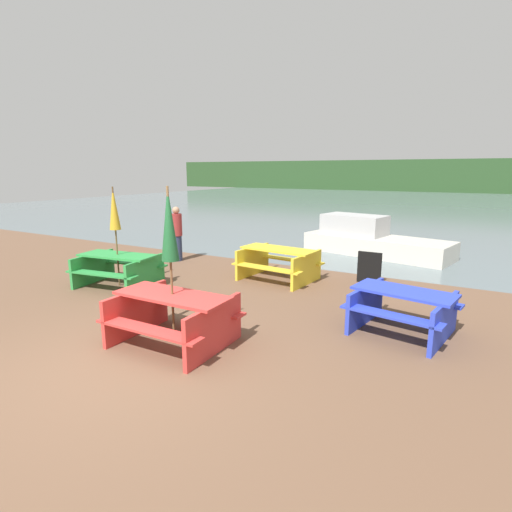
{
  "coord_description": "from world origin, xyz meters",
  "views": [
    {
      "loc": [
        4.13,
        -3.4,
        2.63
      ],
      "look_at": [
        0.05,
        3.82,
        0.85
      ],
      "focal_mm": 28.0,
      "sensor_mm": 36.0,
      "label": 1
    }
  ],
  "objects_px": {
    "boat": "(371,240)",
    "person": "(177,234)",
    "umbrella_darkgreen": "(169,226)",
    "picnic_table_yellow": "(278,261)",
    "umbrella_gold": "(114,210)",
    "picnic_table_green": "(118,267)",
    "picnic_table_red": "(173,314)",
    "picnic_table_blue": "(403,307)",
    "signboard": "(369,268)"
  },
  "relations": [
    {
      "from": "picnic_table_yellow",
      "to": "umbrella_darkgreen",
      "type": "distance_m",
      "value": 4.33
    },
    {
      "from": "signboard",
      "to": "umbrella_darkgreen",
      "type": "bearing_deg",
      "value": -110.04
    },
    {
      "from": "picnic_table_yellow",
      "to": "umbrella_gold",
      "type": "distance_m",
      "value": 3.99
    },
    {
      "from": "umbrella_gold",
      "to": "picnic_table_green",
      "type": "bearing_deg",
      "value": -90.0
    },
    {
      "from": "umbrella_darkgreen",
      "to": "picnic_table_blue",
      "type": "bearing_deg",
      "value": 35.81
    },
    {
      "from": "picnic_table_green",
      "to": "picnic_table_blue",
      "type": "bearing_deg",
      "value": 3.15
    },
    {
      "from": "picnic_table_red",
      "to": "umbrella_darkgreen",
      "type": "bearing_deg",
      "value": 0.0
    },
    {
      "from": "umbrella_darkgreen",
      "to": "signboard",
      "type": "bearing_deg",
      "value": 69.96
    },
    {
      "from": "picnic_table_red",
      "to": "person",
      "type": "relative_size",
      "value": 1.14
    },
    {
      "from": "picnic_table_red",
      "to": "signboard",
      "type": "relative_size",
      "value": 2.43
    },
    {
      "from": "picnic_table_red",
      "to": "umbrella_gold",
      "type": "relative_size",
      "value": 0.8
    },
    {
      "from": "boat",
      "to": "person",
      "type": "bearing_deg",
      "value": -128.39
    },
    {
      "from": "umbrella_gold",
      "to": "umbrella_darkgreen",
      "type": "xyz_separation_m",
      "value": [
        3.23,
        -1.82,
        0.07
      ]
    },
    {
      "from": "picnic_table_blue",
      "to": "picnic_table_yellow",
      "type": "distance_m",
      "value": 3.77
    },
    {
      "from": "picnic_table_yellow",
      "to": "person",
      "type": "bearing_deg",
      "value": 173.06
    },
    {
      "from": "picnic_table_blue",
      "to": "signboard",
      "type": "height_order",
      "value": "signboard"
    },
    {
      "from": "umbrella_gold",
      "to": "signboard",
      "type": "xyz_separation_m",
      "value": [
        5.02,
        3.07,
        -1.39
      ]
    },
    {
      "from": "boat",
      "to": "umbrella_darkgreen",
      "type": "bearing_deg",
      "value": -84.06
    },
    {
      "from": "picnic_table_green",
      "to": "picnic_table_blue",
      "type": "xyz_separation_m",
      "value": [
        6.24,
        0.34,
        -0.01
      ]
    },
    {
      "from": "umbrella_darkgreen",
      "to": "person",
      "type": "relative_size",
      "value": 1.5
    },
    {
      "from": "picnic_table_red",
      "to": "boat",
      "type": "relative_size",
      "value": 0.38
    },
    {
      "from": "picnic_table_blue",
      "to": "boat",
      "type": "height_order",
      "value": "boat"
    },
    {
      "from": "picnic_table_red",
      "to": "signboard",
      "type": "height_order",
      "value": "picnic_table_red"
    },
    {
      "from": "picnic_table_yellow",
      "to": "umbrella_gold",
      "type": "relative_size",
      "value": 0.86
    },
    {
      "from": "umbrella_darkgreen",
      "to": "picnic_table_green",
      "type": "bearing_deg",
      "value": 150.57
    },
    {
      "from": "umbrella_gold",
      "to": "umbrella_darkgreen",
      "type": "bearing_deg",
      "value": -29.43
    },
    {
      "from": "picnic_table_green",
      "to": "picnic_table_blue",
      "type": "height_order",
      "value": "picnic_table_green"
    },
    {
      "from": "picnic_table_yellow",
      "to": "umbrella_gold",
      "type": "xyz_separation_m",
      "value": [
        -3.01,
        -2.28,
        1.3
      ]
    },
    {
      "from": "picnic_table_red",
      "to": "umbrella_gold",
      "type": "xyz_separation_m",
      "value": [
        -3.23,
        1.82,
        1.29
      ]
    },
    {
      "from": "picnic_table_blue",
      "to": "person",
      "type": "height_order",
      "value": "person"
    },
    {
      "from": "picnic_table_yellow",
      "to": "person",
      "type": "height_order",
      "value": "person"
    },
    {
      "from": "picnic_table_red",
      "to": "person",
      "type": "bearing_deg",
      "value": 129.76
    },
    {
      "from": "picnic_table_blue",
      "to": "boat",
      "type": "relative_size",
      "value": 0.37
    },
    {
      "from": "picnic_table_red",
      "to": "picnic_table_blue",
      "type": "height_order",
      "value": "picnic_table_red"
    },
    {
      "from": "picnic_table_yellow",
      "to": "boat",
      "type": "bearing_deg",
      "value": 74.61
    },
    {
      "from": "signboard",
      "to": "picnic_table_blue",
      "type": "bearing_deg",
      "value": -65.97
    },
    {
      "from": "boat",
      "to": "signboard",
      "type": "bearing_deg",
      "value": -64.21
    },
    {
      "from": "picnic_table_green",
      "to": "umbrella_darkgreen",
      "type": "relative_size",
      "value": 0.81
    },
    {
      "from": "boat",
      "to": "person",
      "type": "xyz_separation_m",
      "value": [
        -4.73,
        -3.86,
        0.37
      ]
    },
    {
      "from": "picnic_table_red",
      "to": "umbrella_gold",
      "type": "distance_m",
      "value": 3.93
    },
    {
      "from": "picnic_table_blue",
      "to": "person",
      "type": "distance_m",
      "value": 7.19
    },
    {
      "from": "picnic_table_red",
      "to": "picnic_table_yellow",
      "type": "xyz_separation_m",
      "value": [
        -0.22,
        4.1,
        -0.01
      ]
    },
    {
      "from": "picnic_table_red",
      "to": "umbrella_gold",
      "type": "height_order",
      "value": "umbrella_gold"
    },
    {
      "from": "umbrella_darkgreen",
      "to": "picnic_table_yellow",
      "type": "bearing_deg",
      "value": 93.13
    },
    {
      "from": "picnic_table_green",
      "to": "umbrella_darkgreen",
      "type": "distance_m",
      "value": 3.96
    },
    {
      "from": "picnic_table_green",
      "to": "signboard",
      "type": "xyz_separation_m",
      "value": [
        5.02,
        3.07,
        -0.07
      ]
    },
    {
      "from": "picnic_table_blue",
      "to": "boat",
      "type": "bearing_deg",
      "value": 108.2
    },
    {
      "from": "picnic_table_green",
      "to": "picnic_table_yellow",
      "type": "bearing_deg",
      "value": 37.18
    },
    {
      "from": "umbrella_darkgreen",
      "to": "signboard",
      "type": "height_order",
      "value": "umbrella_darkgreen"
    },
    {
      "from": "umbrella_gold",
      "to": "boat",
      "type": "distance_m",
      "value": 7.9
    }
  ]
}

